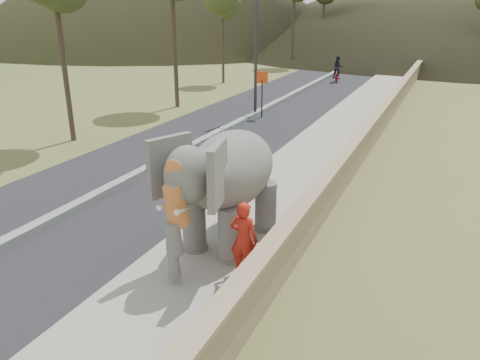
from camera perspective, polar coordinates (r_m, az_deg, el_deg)
name	(u,v)px	position (r m, az deg, el deg)	size (l,w,h in m)	color
ground	(235,240)	(11.93, -0.60, -7.31)	(160.00, 160.00, 0.00)	olive
road	(228,130)	(22.43, -1.45, 6.17)	(7.00, 120.00, 0.03)	black
median	(228,128)	(22.40, -1.45, 6.41)	(0.35, 120.00, 0.22)	black
walkway	(332,140)	(20.80, 11.11, 4.81)	(3.00, 120.00, 0.15)	#9E9687
parapet	(371,133)	(20.39, 15.71, 5.50)	(0.30, 120.00, 1.10)	tan
lamppost	(262,20)	(24.68, 2.69, 18.88)	(1.76, 0.36, 8.00)	#2F2F34
signboard	(262,86)	(24.62, 2.71, 11.32)	(0.60, 0.08, 2.40)	#2D2D33
elephant_and_man	(231,186)	(11.08, -1.05, -0.69)	(2.42, 4.09, 2.84)	slate
motorcyclist	(337,72)	(37.46, 11.78, 12.81)	(1.08, 1.68, 1.98)	maroon
trees	(399,29)	(38.24, 18.79, 17.01)	(48.82, 43.98, 8.84)	#473828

